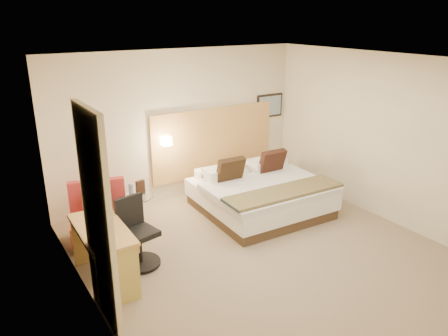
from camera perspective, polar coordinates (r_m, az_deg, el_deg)
floor at (r=6.47m, az=4.93°, el=-10.86°), size 4.80×5.00×0.02m
ceiling at (r=5.61m, az=5.75°, el=13.87°), size 4.80×5.00×0.02m
wall_back at (r=7.95m, az=-5.80°, el=5.55°), size 4.80×0.02×2.70m
wall_front at (r=4.36m, az=26.00°, el=-8.47°), size 4.80×0.02×2.70m
wall_left at (r=4.90m, az=-17.72°, el=-4.29°), size 0.02×5.00×2.70m
wall_right at (r=7.57m, az=19.99°, el=3.74°), size 0.02×5.00×2.70m
headboard_panel at (r=8.35m, az=-1.29°, el=3.47°), size 2.60×0.04×1.30m
art_frame at (r=8.96m, az=5.97°, el=8.10°), size 0.62×0.03×0.47m
art_canvas at (r=8.94m, az=6.05°, el=8.08°), size 0.54×0.01×0.39m
lamp_arm at (r=7.78m, az=-7.75°, el=3.63°), size 0.02×0.12×0.02m
lamp_shade at (r=7.73m, az=-7.56°, el=3.53°), size 0.15×0.15×0.15m
curtain at (r=4.75m, az=-16.16°, el=-6.67°), size 0.06×0.90×2.42m
bottle_a at (r=6.83m, az=-12.06°, el=-2.88°), size 0.08×0.08×0.21m
menu_folder at (r=6.88m, az=-10.87°, el=-2.54°), size 0.15×0.08×0.24m
bed at (r=7.58m, az=4.69°, el=-3.36°), size 2.07×2.01×0.98m
lounge_chair at (r=6.87m, az=-15.94°, el=-6.30°), size 0.99×0.92×0.88m
side_table at (r=7.00m, az=-11.23°, el=-5.56°), size 0.63×0.63×0.59m
desk at (r=5.71m, az=-15.37°, el=-8.92°), size 0.59×1.23×0.76m
desk_chair at (r=6.08m, az=-11.28°, el=-8.96°), size 0.64×0.64×0.95m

